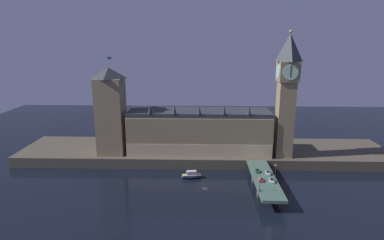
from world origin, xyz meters
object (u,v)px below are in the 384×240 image
object	(u,v)px
car_northbound_trail	(261,180)
clock_tower	(287,92)
pedestrian_mid_walk	(273,173)
boat_upstream	(192,176)
victoria_tower	(111,111)
street_lamp_mid	(276,169)
pedestrian_near_rail	(260,189)
street_lamp_near	(260,183)
car_southbound_lead	(272,181)
car_northbound_lead	(257,171)
car_southbound_trail	(268,173)

from	to	relation	value
car_northbound_trail	clock_tower	bearing A→B (deg)	62.62
pedestrian_mid_walk	boat_upstream	bearing A→B (deg)	169.21
clock_tower	victoria_tower	world-z (taller)	clock_tower
street_lamp_mid	boat_upstream	distance (m)	42.79
clock_tower	car_northbound_trail	world-z (taller)	clock_tower
pedestrian_near_rail	street_lamp_near	world-z (taller)	street_lamp_near
car_southbound_lead	car_northbound_lead	bearing A→B (deg)	112.13
car_northbound_trail	car_southbound_lead	size ratio (longest dim) A/B	0.86
car_northbound_trail	boat_upstream	bearing A→B (deg)	154.28
car_southbound_trail	victoria_tower	bearing A→B (deg)	160.36
car_southbound_trail	street_lamp_mid	size ratio (longest dim) A/B	0.65
pedestrian_mid_walk	boat_upstream	distance (m)	40.88
car_northbound_trail	car_southbound_trail	bearing A→B (deg)	59.76
car_southbound_trail	street_lamp_near	world-z (taller)	street_lamp_near
boat_upstream	victoria_tower	bearing A→B (deg)	154.57
clock_tower	street_lamp_mid	xyz separation A→B (m)	(-10.77, -30.93, -32.18)
car_northbound_lead	street_lamp_near	size ratio (longest dim) A/B	0.63
victoria_tower	pedestrian_near_rail	size ratio (longest dim) A/B	34.32
car_southbound_trail	car_southbound_lead	bearing A→B (deg)	-90.00
car_northbound_trail	pedestrian_mid_walk	distance (m)	10.79
victoria_tower	car_southbound_trail	size ratio (longest dim) A/B	12.62
car_southbound_lead	boat_upstream	size ratio (longest dim) A/B	0.39
victoria_tower	street_lamp_mid	world-z (taller)	victoria_tower
victoria_tower	pedestrian_mid_walk	distance (m)	94.44
car_northbound_lead	pedestrian_mid_walk	world-z (taller)	pedestrian_mid_walk
car_northbound_trail	street_lamp_near	bearing A→B (deg)	-104.40
clock_tower	car_southbound_lead	distance (m)	52.35
clock_tower	victoria_tower	bearing A→B (deg)	178.27
victoria_tower	car_southbound_lead	bearing A→B (deg)	-24.77
car_southbound_lead	pedestrian_near_rail	world-z (taller)	pedestrian_near_rail
car_southbound_trail	street_lamp_mid	xyz separation A→B (m)	(2.73, -3.87, 3.47)
car_southbound_trail	street_lamp_mid	world-z (taller)	street_lamp_mid
car_northbound_trail	pedestrian_near_rail	distance (m)	10.06
car_southbound_lead	street_lamp_mid	size ratio (longest dim) A/B	0.66
clock_tower	car_southbound_lead	world-z (taller)	clock_tower
car_northbound_lead	street_lamp_near	world-z (taller)	street_lamp_near
victoria_tower	car_northbound_lead	xyz separation A→B (m)	(79.44, -27.36, -23.90)
victoria_tower	street_lamp_mid	xyz separation A→B (m)	(86.82, -33.88, -20.38)
car_southbound_lead	street_lamp_near	size ratio (longest dim) A/B	0.71
car_southbound_trail	boat_upstream	bearing A→B (deg)	168.19
street_lamp_mid	clock_tower	bearing A→B (deg)	70.80
car_northbound_trail	pedestrian_near_rail	world-z (taller)	pedestrian_near_rail
car_northbound_trail	boat_upstream	xyz separation A→B (m)	(-32.83, 15.82, -5.20)
boat_upstream	car_southbound_trail	bearing A→B (deg)	-11.81
victoria_tower	car_southbound_lead	distance (m)	95.64
car_northbound_trail	pedestrian_mid_walk	world-z (taller)	pedestrian_mid_walk
victoria_tower	car_southbound_lead	size ratio (longest dim) A/B	12.42
car_southbound_lead	boat_upstream	xyz separation A→B (m)	(-37.48, 16.64, -5.28)
street_lamp_mid	boat_upstream	world-z (taller)	street_lamp_mid
clock_tower	car_southbound_lead	bearing A→B (deg)	-110.63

